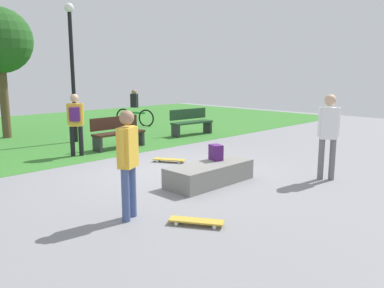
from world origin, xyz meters
The scene contains 13 objects.
ground_plane centered at (0.00, 0.00, 0.00)m, with size 28.00×28.00×0.00m, color gray.
grass_lawn centered at (0.00, 8.06, 0.00)m, with size 26.60×11.88×0.01m, color #387A2D.
concrete_ledge centered at (-0.07, -1.25, 0.20)m, with size 1.86×0.76×0.40m, color gray.
backpack_on_ledge centered at (0.27, -1.11, 0.56)m, with size 0.28×0.20×0.32m, color #4C1E66.
skater_performing_trick centered at (1.83, -2.76, 1.03)m, with size 0.35×0.38×1.75m.
skater_watching centered at (-2.34, -1.70, 0.96)m, with size 0.39×0.32×1.65m.
skateboard_by_ledge centered at (-1.81, -2.59, 0.06)m, with size 0.59×0.79×0.08m.
skateboard_spare centered at (0.59, 0.70, 0.06)m, with size 0.57×0.79×0.08m.
park_bench_far_right centered at (0.76, 3.13, 0.48)m, with size 1.61×0.50×0.91m.
park_bench_by_oak centered at (3.99, 3.37, 0.48)m, with size 1.63×0.60×0.91m.
lamp_post centered at (0.41, 4.95, 2.57)m, with size 0.28×0.28×4.23m.
pedestrian_with_backpack centered at (-0.64, 2.98, 0.98)m, with size 0.43×0.44×1.63m.
cyclist_on_bicycle centered at (4.09, 6.78, 0.63)m, with size 0.71×1.72×1.52m.
Camera 1 is at (-5.64, -6.33, 2.18)m, focal length 36.54 mm.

